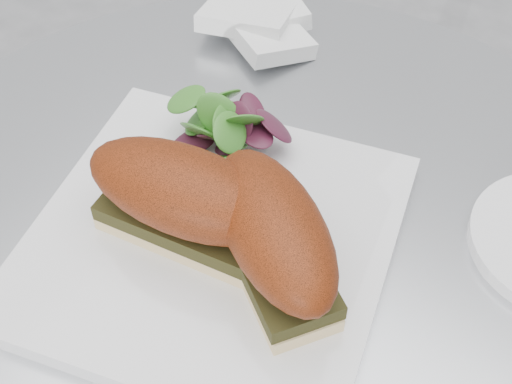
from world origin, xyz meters
TOP-DOWN VIEW (x-y plane):
  - table at (0.00, 0.00)m, footprint 0.70×0.70m
  - plate at (-0.03, -0.03)m, footprint 0.33×0.33m
  - sandwich_left at (-0.04, -0.04)m, footprint 0.17×0.09m
  - sandwich_right at (0.03, -0.03)m, footprint 0.16×0.14m
  - salad at (-0.07, 0.06)m, footprint 0.09×0.09m
  - napkin at (-0.15, 0.22)m, footprint 0.12×0.12m

SIDE VIEW (x-z plane):
  - table at x=0.00m, z-range 0.12..0.85m
  - plate at x=-0.03m, z-range 0.73..0.75m
  - napkin at x=-0.15m, z-range 0.73..0.75m
  - salad at x=-0.07m, z-range 0.75..0.80m
  - sandwich_left at x=-0.04m, z-range 0.75..0.83m
  - sandwich_right at x=0.03m, z-range 0.75..0.83m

